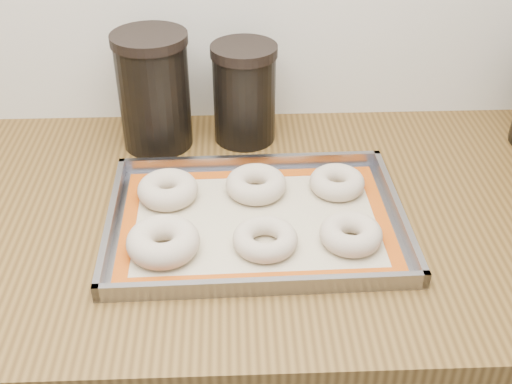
{
  "coord_description": "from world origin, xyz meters",
  "views": [
    {
      "loc": [
        -0.28,
        0.83,
        1.52
      ],
      "look_at": [
        -0.25,
        1.63,
        0.96
      ],
      "focal_mm": 45.0,
      "sensor_mm": 36.0,
      "label": 1
    }
  ],
  "objects_px": {
    "baking_tray": "(256,220)",
    "bagel_front_left": "(163,242)",
    "canister_left": "(154,91)",
    "bagel_front_right": "(351,234)",
    "bagel_back_right": "(337,182)",
    "bagel_back_mid": "(256,184)",
    "canister_mid": "(244,93)",
    "bagel_back_left": "(168,190)",
    "bagel_front_mid": "(265,239)"
  },
  "relations": [
    {
      "from": "bagel_front_mid",
      "to": "bagel_back_mid",
      "type": "xyz_separation_m",
      "value": [
        -0.01,
        0.14,
        0.0
      ]
    },
    {
      "from": "bagel_front_mid",
      "to": "bagel_front_right",
      "type": "bearing_deg",
      "value": 2.06
    },
    {
      "from": "bagel_back_left",
      "to": "canister_mid",
      "type": "bearing_deg",
      "value": 57.55
    },
    {
      "from": "bagel_front_left",
      "to": "bagel_back_mid",
      "type": "height_order",
      "value": "bagel_front_left"
    },
    {
      "from": "bagel_front_mid",
      "to": "bagel_back_left",
      "type": "bearing_deg",
      "value": 139.39
    },
    {
      "from": "bagel_front_right",
      "to": "bagel_back_left",
      "type": "bearing_deg",
      "value": 155.78
    },
    {
      "from": "bagel_front_mid",
      "to": "canister_mid",
      "type": "xyz_separation_m",
      "value": [
        -0.02,
        0.34,
        0.07
      ]
    },
    {
      "from": "bagel_front_left",
      "to": "bagel_back_left",
      "type": "bearing_deg",
      "value": 91.41
    },
    {
      "from": "bagel_front_left",
      "to": "bagel_back_right",
      "type": "relative_size",
      "value": 1.17
    },
    {
      "from": "bagel_back_mid",
      "to": "canister_left",
      "type": "bearing_deg",
      "value": 134.38
    },
    {
      "from": "baking_tray",
      "to": "bagel_back_mid",
      "type": "xyz_separation_m",
      "value": [
        0.0,
        0.08,
        0.02
      ]
    },
    {
      "from": "bagel_front_left",
      "to": "bagel_front_mid",
      "type": "height_order",
      "value": "bagel_front_left"
    },
    {
      "from": "baking_tray",
      "to": "bagel_front_left",
      "type": "relative_size",
      "value": 4.32
    },
    {
      "from": "baking_tray",
      "to": "bagel_back_left",
      "type": "bearing_deg",
      "value": 154.99
    },
    {
      "from": "bagel_front_right",
      "to": "bagel_back_mid",
      "type": "bearing_deg",
      "value": 134.54
    },
    {
      "from": "bagel_front_mid",
      "to": "canister_left",
      "type": "relative_size",
      "value": 0.45
    },
    {
      "from": "bagel_front_mid",
      "to": "bagel_back_right",
      "type": "height_order",
      "value": "bagel_back_right"
    },
    {
      "from": "bagel_front_right",
      "to": "canister_left",
      "type": "height_order",
      "value": "canister_left"
    },
    {
      "from": "baking_tray",
      "to": "bagel_back_right",
      "type": "height_order",
      "value": "bagel_back_right"
    },
    {
      "from": "bagel_back_mid",
      "to": "canister_left",
      "type": "xyz_separation_m",
      "value": [
        -0.18,
        0.18,
        0.09
      ]
    },
    {
      "from": "bagel_back_left",
      "to": "canister_mid",
      "type": "relative_size",
      "value": 0.53
    },
    {
      "from": "bagel_front_right",
      "to": "bagel_back_left",
      "type": "height_order",
      "value": "bagel_back_left"
    },
    {
      "from": "bagel_back_mid",
      "to": "bagel_back_right",
      "type": "xyz_separation_m",
      "value": [
        0.14,
        0.0,
        -0.0
      ]
    },
    {
      "from": "bagel_front_right",
      "to": "bagel_back_right",
      "type": "xyz_separation_m",
      "value": [
        -0.0,
        0.14,
        -0.0
      ]
    },
    {
      "from": "bagel_back_left",
      "to": "bagel_back_mid",
      "type": "distance_m",
      "value": 0.15
    },
    {
      "from": "baking_tray",
      "to": "bagel_back_right",
      "type": "bearing_deg",
      "value": 29.85
    },
    {
      "from": "bagel_front_left",
      "to": "canister_mid",
      "type": "height_order",
      "value": "canister_mid"
    },
    {
      "from": "bagel_back_left",
      "to": "bagel_back_right",
      "type": "height_order",
      "value": "bagel_back_left"
    },
    {
      "from": "bagel_back_left",
      "to": "bagel_back_mid",
      "type": "relative_size",
      "value": 0.98
    },
    {
      "from": "baking_tray",
      "to": "canister_mid",
      "type": "bearing_deg",
      "value": 92.22
    },
    {
      "from": "bagel_front_left",
      "to": "canister_left",
      "type": "height_order",
      "value": "canister_left"
    },
    {
      "from": "bagel_front_right",
      "to": "canister_left",
      "type": "xyz_separation_m",
      "value": [
        -0.31,
        0.32,
        0.09
      ]
    },
    {
      "from": "canister_left",
      "to": "bagel_front_right",
      "type": "bearing_deg",
      "value": -45.55
    },
    {
      "from": "baking_tray",
      "to": "bagel_back_right",
      "type": "xyz_separation_m",
      "value": [
        0.14,
        0.08,
        0.01
      ]
    },
    {
      "from": "bagel_front_left",
      "to": "bagel_front_mid",
      "type": "bearing_deg",
      "value": 2.12
    },
    {
      "from": "bagel_back_right",
      "to": "canister_left",
      "type": "distance_m",
      "value": 0.37
    },
    {
      "from": "canister_left",
      "to": "canister_mid",
      "type": "height_order",
      "value": "canister_left"
    },
    {
      "from": "bagel_back_right",
      "to": "bagel_front_right",
      "type": "bearing_deg",
      "value": -89.77
    },
    {
      "from": "baking_tray",
      "to": "bagel_front_left",
      "type": "height_order",
      "value": "bagel_front_left"
    },
    {
      "from": "bagel_front_right",
      "to": "bagel_back_mid",
      "type": "height_order",
      "value": "same"
    },
    {
      "from": "bagel_front_right",
      "to": "bagel_back_right",
      "type": "relative_size",
      "value": 1.02
    },
    {
      "from": "bagel_back_right",
      "to": "bagel_back_mid",
      "type": "bearing_deg",
      "value": -179.32
    },
    {
      "from": "bagel_front_right",
      "to": "bagel_back_right",
      "type": "height_order",
      "value": "bagel_front_right"
    },
    {
      "from": "bagel_front_left",
      "to": "canister_mid",
      "type": "relative_size",
      "value": 0.58
    },
    {
      "from": "bagel_back_left",
      "to": "canister_left",
      "type": "distance_m",
      "value": 0.21
    },
    {
      "from": "bagel_front_left",
      "to": "bagel_back_left",
      "type": "height_order",
      "value": "bagel_front_left"
    },
    {
      "from": "bagel_front_right",
      "to": "bagel_back_left",
      "type": "xyz_separation_m",
      "value": [
        -0.28,
        0.13,
        0.0
      ]
    },
    {
      "from": "canister_left",
      "to": "bagel_back_mid",
      "type": "bearing_deg",
      "value": -45.62
    },
    {
      "from": "bagel_front_right",
      "to": "canister_mid",
      "type": "relative_size",
      "value": 0.5
    },
    {
      "from": "baking_tray",
      "to": "bagel_front_mid",
      "type": "xyz_separation_m",
      "value": [
        0.01,
        -0.06,
        0.01
      ]
    }
  ]
}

